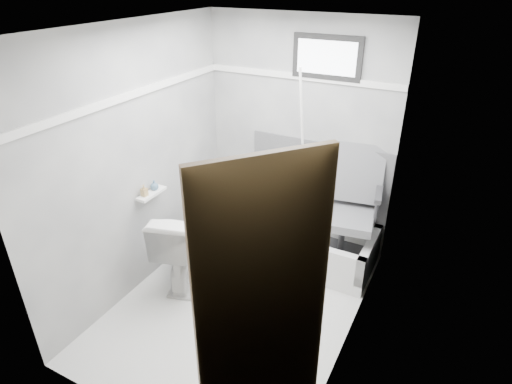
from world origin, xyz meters
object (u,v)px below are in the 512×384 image
Objects in this scene: door at (281,374)px; soap_bottle_a at (144,191)px; toilet at (187,244)px; soap_bottle_b at (154,185)px; bathtub at (301,240)px; office_chair at (345,209)px.

soap_bottle_a is at bearing 146.95° from door.
toilet is 0.64m from soap_bottle_b.
toilet reaches higher than bathtub.
soap_bottle_b reaches higher than bathtub.
soap_bottle_a is at bearing -157.92° from office_chair.
soap_bottle_a is (-1.59, -0.98, 0.27)m from office_chair.
toilet is 0.66m from soap_bottle_a.
office_chair reaches higher than soap_bottle_b.
toilet is at bearing -155.83° from office_chair.
toilet is 7.09× the size of soap_bottle_a.
office_chair is 0.57× the size of door.
bathtub is at bearing -151.77° from toilet.
door is (1.60, -1.38, 0.60)m from toilet.
office_chair is 1.89m from soap_bottle_a.
soap_bottle_b is (0.00, 0.14, -0.01)m from soap_bottle_a.
toilet is at bearing 139.20° from door.
soap_bottle_a is at bearing 6.37° from toilet.
bathtub is at bearing 35.05° from soap_bottle_b.
office_chair is 11.49× the size of soap_bottle_b.
toilet is (-1.27, -0.85, -0.29)m from office_chair.
soap_bottle_b is (-1.17, -0.82, 0.75)m from bathtub.
office_chair reaches higher than bathtub.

